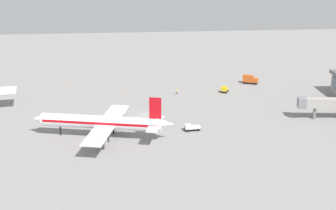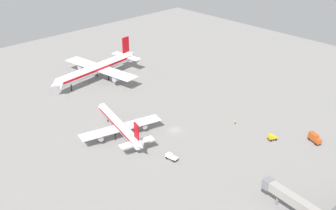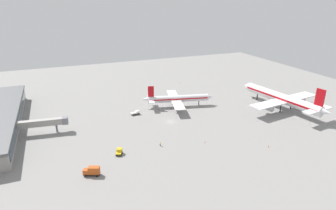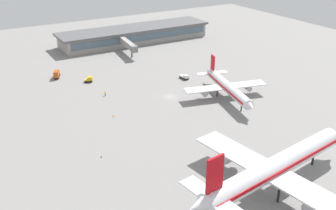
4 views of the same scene
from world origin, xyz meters
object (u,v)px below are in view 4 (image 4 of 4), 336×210
at_px(baggage_tug, 89,79).
at_px(safety_cone_far_side, 101,156).
at_px(ground_crew_worker, 105,94).
at_px(airplane_taxiing, 227,87).
at_px(safety_cone_mid_apron, 113,116).
at_px(airplane_at_gate, 275,167).
at_px(pushback_tractor, 184,77).
at_px(catering_truck, 57,74).

xyz_separation_m(baggage_tug, safety_cone_far_side, (17.27, 57.83, -0.86)).
height_order(ground_crew_worker, safety_cone_far_side, ground_crew_worker).
height_order(airplane_taxiing, ground_crew_worker, airplane_taxiing).
bearing_deg(safety_cone_far_side, airplane_taxiing, -164.39).
distance_m(airplane_taxiing, safety_cone_far_side, 58.86).
xyz_separation_m(airplane_taxiing, safety_cone_mid_apron, (43.50, -6.51, -4.17)).
bearing_deg(airplane_at_gate, safety_cone_far_side, 123.98).
bearing_deg(ground_crew_worker, pushback_tractor, -60.33).
bearing_deg(safety_cone_far_side, catering_truck, -95.70).
xyz_separation_m(airplane_at_gate, airplane_taxiing, (-25.19, -50.63, -1.76)).
height_order(airplane_taxiing, safety_cone_far_side, airplane_taxiing).
bearing_deg(ground_crew_worker, catering_truck, 49.33).
relative_size(catering_truck, safety_cone_far_side, 9.83).
bearing_deg(safety_cone_mid_apron, safety_cone_far_side, 59.68).
height_order(airplane_at_gate, safety_cone_mid_apron, airplane_at_gate).
relative_size(baggage_tug, ground_crew_worker, 2.22).
distance_m(airplane_taxiing, ground_crew_worker, 46.48).
bearing_deg(baggage_tug, airplane_taxiing, -20.99).
height_order(baggage_tug, safety_cone_far_side, baggage_tug).
relative_size(ground_crew_worker, safety_cone_mid_apron, 2.78).
relative_size(catering_truck, pushback_tractor, 1.28).
relative_size(pushback_tractor, ground_crew_worker, 2.77).
xyz_separation_m(safety_cone_mid_apron, safety_cone_far_side, (13.05, 22.30, 0.00)).
bearing_deg(pushback_tractor, airplane_taxiing, -1.34).
bearing_deg(safety_cone_far_side, pushback_tractor, -142.60).
bearing_deg(airplane_taxiing, airplane_at_gate, -12.80).
bearing_deg(airplane_at_gate, baggage_tug, 90.63).
bearing_deg(baggage_tug, ground_crew_worker, -63.32).
height_order(airplane_taxiing, catering_truck, airplane_taxiing).
xyz_separation_m(catering_truck, pushback_tractor, (-46.63, 28.62, -0.73)).
distance_m(airplane_taxiing, safety_cone_mid_apron, 44.18).
relative_size(airplane_at_gate, baggage_tug, 15.15).
bearing_deg(airplane_at_gate, catering_truck, 95.14).
distance_m(catering_truck, baggage_tug, 15.65).
height_order(catering_truck, ground_crew_worker, catering_truck).
distance_m(airplane_taxiing, pushback_tractor, 25.59).
height_order(airplane_at_gate, baggage_tug, airplane_at_gate).
bearing_deg(catering_truck, ground_crew_worker, -137.06).
distance_m(airplane_at_gate, catering_truck, 107.34).
height_order(catering_truck, safety_cone_mid_apron, catering_truck).
distance_m(airplane_taxiing, baggage_tug, 57.63).
xyz_separation_m(baggage_tug, pushback_tractor, (-36.31, 16.86, -0.19)).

